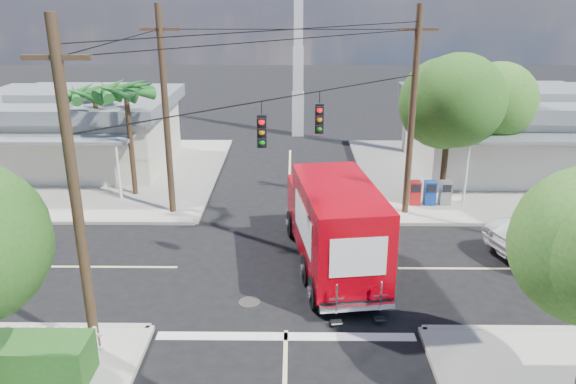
{
  "coord_description": "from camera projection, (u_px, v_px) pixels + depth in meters",
  "views": [
    {
      "loc": [
        0.2,
        -18.18,
        9.4
      ],
      "look_at": [
        0.0,
        2.0,
        2.2
      ],
      "focal_mm": 35.0,
      "sensor_mm": 36.0,
      "label": 1
    }
  ],
  "objects": [
    {
      "name": "vending_boxes",
      "position": [
        430.0,
        193.0,
        25.83
      ],
      "size": [
        1.9,
        0.5,
        1.1
      ],
      "color": "#B11615",
      "rests_on": "sidewalk_ne"
    },
    {
      "name": "palm_nw_back",
      "position": [
        94.0,
        95.0,
        27.28
      ],
      "size": [
        3.01,
        3.08,
        5.19
      ],
      "color": "#422D1C",
      "rests_on": "sidewalk_nw"
    },
    {
      "name": "radio_tower",
      "position": [
        298.0,
        52.0,
        37.22
      ],
      "size": [
        0.8,
        0.8,
        17.0
      ],
      "color": "silver",
      "rests_on": "ground"
    },
    {
      "name": "road_markings",
      "position": [
        287.0,
        288.0,
        18.89
      ],
      "size": [
        32.0,
        32.0,
        0.01
      ],
      "color": "beige",
      "rests_on": "ground"
    },
    {
      "name": "tree_ne_back",
      "position": [
        491.0,
        106.0,
        27.22
      ],
      "size": [
        3.77,
        3.66,
        5.82
      ],
      "color": "#422D1C",
      "rests_on": "sidewalk_ne"
    },
    {
      "name": "sidewalk_ne",
      "position": [
        490.0,
        175.0,
        30.4
      ],
      "size": [
        14.12,
        14.12,
        0.14
      ],
      "color": "#ABA59A",
      "rests_on": "ground"
    },
    {
      "name": "building_ne",
      "position": [
        518.0,
        130.0,
        30.65
      ],
      "size": [
        11.8,
        10.2,
        4.5
      ],
      "color": "beige",
      "rests_on": "sidewalk_ne"
    },
    {
      "name": "parked_car",
      "position": [
        568.0,
        233.0,
        21.15
      ],
      "size": [
        6.7,
        4.68,
        1.7
      ],
      "primitive_type": "imported",
      "rotation": [
        0.0,
        0.0,
        1.91
      ],
      "color": "silver",
      "rests_on": "ground"
    },
    {
      "name": "palm_nw_front",
      "position": [
        126.0,
        93.0,
        25.72
      ],
      "size": [
        3.01,
        3.08,
        5.59
      ],
      "color": "#422D1C",
      "rests_on": "sidewalk_nw"
    },
    {
      "name": "building_nw",
      "position": [
        76.0,
        128.0,
        31.39
      ],
      "size": [
        10.8,
        10.2,
        4.3
      ],
      "color": "beige",
      "rests_on": "sidewalk_nw"
    },
    {
      "name": "ground",
      "position": [
        287.0,
        268.0,
        20.28
      ],
      "size": [
        120.0,
        120.0,
        0.0
      ],
      "primitive_type": "plane",
      "color": "black",
      "rests_on": "ground"
    },
    {
      "name": "sidewalk_nw",
      "position": [
        91.0,
        173.0,
        30.61
      ],
      "size": [
        14.12,
        14.12,
        0.14
      ],
      "color": "#ABA59A",
      "rests_on": "ground"
    },
    {
      "name": "utility_poles",
      "position": [
        244.0,
        131.0,
        20.24
      ],
      "size": [
        12.0,
        10.68,
        9.0
      ],
      "color": "#473321",
      "rests_on": "ground"
    },
    {
      "name": "delivery_truck",
      "position": [
        334.0,
        224.0,
        19.77
      ],
      "size": [
        3.38,
        7.96,
        3.34
      ],
      "color": "black",
      "rests_on": "ground"
    },
    {
      "name": "tree_ne_front",
      "position": [
        451.0,
        103.0,
        24.98
      ],
      "size": [
        4.21,
        4.14,
        6.66
      ],
      "color": "#422D1C",
      "rests_on": "sidewalk_ne"
    }
  ]
}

